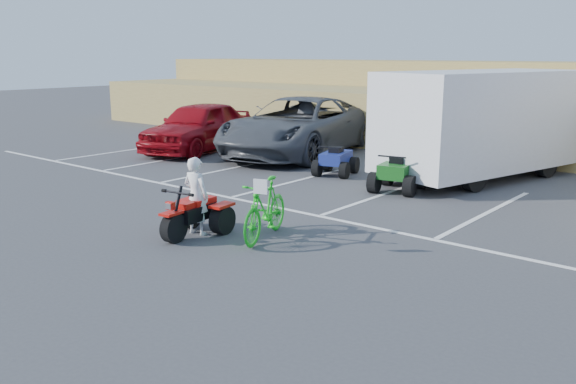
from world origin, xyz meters
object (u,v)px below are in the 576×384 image
Objects in this scene: red_trike_atv at (192,236)px; cargo_trailer at (483,121)px; red_car at (198,126)px; quad_atv_blue at (336,175)px; rider at (196,196)px; quad_atv_green at (398,191)px; grey_pickup at (298,126)px; green_dirt_bike at (265,209)px.

cargo_trailer reaches higher than red_trike_atv.
red_car reaches higher than quad_atv_blue.
red_car is 9.89m from cargo_trailer.
red_trike_atv is 0.97× the size of rider.
quad_atv_green is (8.79, -1.21, -0.88)m from red_car.
cargo_trailer is at bearing -10.33° from grey_pickup.
grey_pickup is 3.63m from red_car.
rider reaches higher than red_trike_atv.
rider is at bearing -57.40° from red_car.
red_car reaches higher than red_trike_atv.
green_dirt_bike is 1.26× the size of quad_atv_green.
quad_atv_green reaches higher than quad_atv_blue.
cargo_trailer is at bearing 66.03° from green_dirt_bike.
cargo_trailer is (2.04, 8.79, 0.84)m from rider.
green_dirt_bike is (1.23, 0.61, -0.18)m from rider.
green_dirt_bike is 0.28× the size of cargo_trailer.
green_dirt_bike is 9.90m from grey_pickup.
quad_atv_blue is at bearing 94.93° from green_dirt_bike.
quad_atv_green is (-0.92, -2.95, -1.60)m from cargo_trailer.
quad_atv_blue is at bearing -131.43° from cargo_trailer.
rider is at bearing 90.00° from red_trike_atv.
grey_pickup reaches higher than green_dirt_bike.
red_trike_atv is 9.96m from grey_pickup.
red_trike_atv is 0.22× the size of cargo_trailer.
cargo_trailer is 4.98× the size of quad_atv_blue.
green_dirt_bike reaches higher than red_trike_atv.
cargo_trailer is 4.34m from quad_atv_blue.
green_dirt_bike is at bearing -66.02° from grey_pickup.
red_car is 3.79× the size of quad_atv_blue.
green_dirt_bike is 5.26m from quad_atv_green.
quad_atv_blue is (-1.35, 6.72, 0.00)m from red_trike_atv.
green_dirt_bike is at bearing -80.45° from cargo_trailer.
rider is 0.22× the size of cargo_trailer.
grey_pickup is 6.33m from quad_atv_green.
red_car is 0.76× the size of cargo_trailer.
green_dirt_bike is at bearing 24.78° from red_trike_atv.
rider is 9.78m from grey_pickup.
cargo_trailer is at bearing -110.36° from rider.
grey_pickup is 3.90m from quad_atv_blue.
quad_atv_green is at bearing 72.30° from red_trike_atv.
red_trike_atv is at bearing -94.48° from quad_atv_blue.
grey_pickup is at bearing -164.10° from cargo_trailer.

